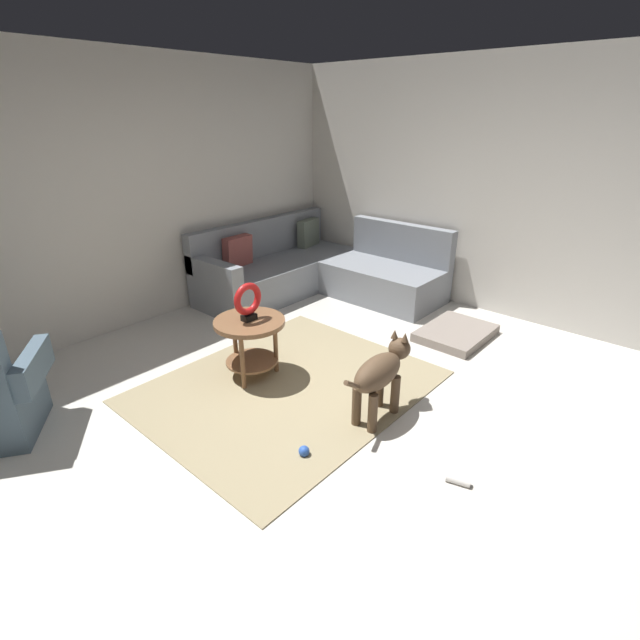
{
  "coord_description": "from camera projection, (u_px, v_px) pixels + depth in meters",
  "views": [
    {
      "loc": [
        -2.22,
        -1.76,
        2.14
      ],
      "look_at": [
        0.45,
        0.6,
        0.55
      ],
      "focal_mm": 26.33,
      "sensor_mm": 36.0,
      "label": 1
    }
  ],
  "objects": [
    {
      "name": "dog",
      "position": [
        381.0,
        373.0,
        3.45
      ],
      "size": [
        0.85,
        0.24,
        0.63
      ],
      "rotation": [
        0.0,
        0.0,
        4.76
      ],
      "color": "brown",
      "rests_on": "ground_plane"
    },
    {
      "name": "sectional_couch",
      "position": [
        316.0,
        271.0,
        5.91
      ],
      "size": [
        2.2,
        2.25,
        0.88
      ],
      "color": "gray",
      "rests_on": "ground_plane"
    },
    {
      "name": "ground_plane",
      "position": [
        340.0,
        434.0,
        3.47
      ],
      "size": [
        6.0,
        6.0,
        0.1
      ],
      "primitive_type": "cube",
      "color": "silver"
    },
    {
      "name": "side_table",
      "position": [
        250.0,
        333.0,
        3.97
      ],
      "size": [
        0.6,
        0.6,
        0.54
      ],
      "color": "brown",
      "rests_on": "ground_plane"
    },
    {
      "name": "dog_toy_ball",
      "position": [
        304.0,
        451.0,
        3.16
      ],
      "size": [
        0.08,
        0.08,
        0.08
      ],
      "primitive_type": "sphere",
      "color": "blue",
      "rests_on": "ground_plane"
    },
    {
      "name": "area_rug",
      "position": [
        288.0,
        386.0,
        3.97
      ],
      "size": [
        2.3,
        1.9,
        0.01
      ],
      "primitive_type": "cube",
      "color": "tan",
      "rests_on": "ground_plane"
    },
    {
      "name": "wall_back",
      "position": [
        115.0,
        197.0,
        4.68
      ],
      "size": [
        6.0,
        0.12,
        2.7
      ],
      "primitive_type": "cube",
      "color": "silver",
      "rests_on": "ground_plane"
    },
    {
      "name": "dog_toy_rope",
      "position": [
        458.0,
        480.0,
        2.93
      ],
      "size": [
        0.09,
        0.16,
        0.05
      ],
      "primitive_type": "cylinder",
      "rotation": [
        0.0,
        1.57,
        1.86
      ],
      "color": "silver",
      "rests_on": "ground_plane"
    },
    {
      "name": "torus_sculpture",
      "position": [
        248.0,
        301.0,
        3.85
      ],
      "size": [
        0.28,
        0.08,
        0.33
      ],
      "color": "black",
      "rests_on": "side_table"
    },
    {
      "name": "wall_right",
      "position": [
        520.0,
        193.0,
        4.91
      ],
      "size": [
        0.12,
        6.0,
        2.7
      ],
      "primitive_type": "cube",
      "color": "silver",
      "rests_on": "ground_plane"
    },
    {
      "name": "dog_bed_mat",
      "position": [
        456.0,
        333.0,
        4.84
      ],
      "size": [
        0.8,
        0.6,
        0.09
      ],
      "primitive_type": "cube",
      "color": "gray",
      "rests_on": "ground_plane"
    }
  ]
}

